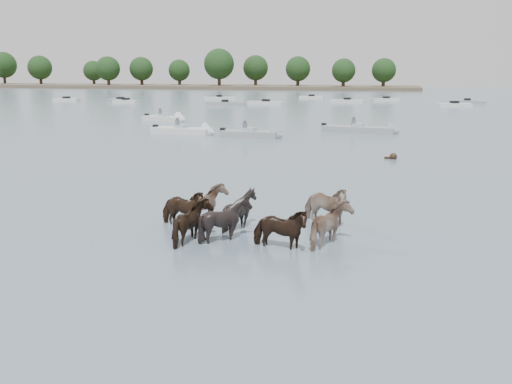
# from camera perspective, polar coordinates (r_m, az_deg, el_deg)

# --- Properties ---
(ground) EXTENTS (400.00, 400.00, 0.00)m
(ground) POSITION_cam_1_polar(r_m,az_deg,el_deg) (17.78, -2.15, -3.42)
(ground) COLOR slate
(ground) RESTS_ON ground
(shoreline) EXTENTS (160.00, 30.00, 1.00)m
(shoreline) POSITION_cam_1_polar(r_m,az_deg,el_deg) (182.54, -9.56, 10.84)
(shoreline) COLOR #4C4233
(shoreline) RESTS_ON ground
(pony_herd) EXTENTS (6.48, 4.65, 1.52)m
(pony_herd) POSITION_cam_1_polar(r_m,az_deg,el_deg) (16.62, -0.90, -2.70)
(pony_herd) COLOR black
(pony_herd) RESTS_ON ground
(swimming_pony) EXTENTS (0.72, 0.44, 0.44)m
(swimming_pony) POSITION_cam_1_polar(r_m,az_deg,el_deg) (32.27, 14.08, 3.56)
(swimming_pony) COLOR black
(swimming_pony) RESTS_ON ground
(motorboat_a) EXTENTS (5.68, 2.19, 1.92)m
(motorboat_a) POSITION_cam_1_polar(r_m,az_deg,el_deg) (44.50, -6.86, 6.34)
(motorboat_a) COLOR silver
(motorboat_a) RESTS_ON ground
(motorboat_b) EXTENTS (5.12, 1.80, 1.92)m
(motorboat_b) POSITION_cam_1_polar(r_m,az_deg,el_deg) (41.85, 0.32, 6.05)
(motorboat_b) COLOR gray
(motorboat_b) RESTS_ON ground
(motorboat_c) EXTENTS (6.63, 2.57, 1.92)m
(motorboat_c) POSITION_cam_1_polar(r_m,az_deg,el_deg) (46.20, 11.64, 6.39)
(motorboat_c) COLOR gray
(motorboat_c) RESTS_ON ground
(motorboat_f) EXTENTS (5.33, 2.92, 1.92)m
(motorboat_f) POSITION_cam_1_polar(r_m,az_deg,el_deg) (56.81, -9.02, 7.57)
(motorboat_f) COLOR silver
(motorboat_f) RESTS_ON ground
(distant_flotilla) EXTENTS (103.59, 26.26, 0.93)m
(distant_flotilla) POSITION_cam_1_polar(r_m,az_deg,el_deg) (90.52, 12.03, 9.20)
(distant_flotilla) COLOR silver
(distant_flotilla) RESTS_ON ground
(treeline) EXTENTS (144.73, 22.95, 12.37)m
(treeline) POSITION_cam_1_polar(r_m,az_deg,el_deg) (184.24, -11.21, 12.63)
(treeline) COLOR #382619
(treeline) RESTS_ON ground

